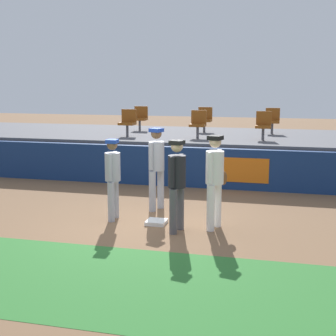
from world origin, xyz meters
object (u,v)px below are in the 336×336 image
player_fielder_home (215,176)px  seat_back_center (205,118)px  player_coach_visitor (156,163)px  seat_back_right (272,119)px  first_base (156,222)px  seat_front_center (198,123)px  player_umpire (177,179)px  seat_front_right (263,124)px  seat_back_left (140,117)px  seat_front_left (128,121)px  player_runner_visitor (113,174)px

player_fielder_home → seat_back_center: seat_back_center is taller
player_coach_visitor → seat_back_right: (2.36, 5.81, 0.58)m
player_fielder_home → first_base: bearing=-75.3°
first_base → seat_back_center: bearing=91.5°
first_base → seat_front_center: bearing=90.8°
player_coach_visitor → seat_front_center: 4.05m
player_fielder_home → player_coach_visitor: 1.85m
first_base → player_fielder_home: size_ratio=0.21×
first_base → player_umpire: bearing=-36.5°
seat_front_right → player_umpire: bearing=-103.9°
first_base → player_fielder_home: player_fielder_home is taller
seat_front_center → seat_back_center: bearing=93.3°
seat_front_right → seat_back_left: (-4.33, 1.80, 0.00)m
player_fielder_home → seat_front_center: bearing=-150.6°
player_coach_visitor → seat_back_left: size_ratio=2.23×
seat_front_right → seat_back_left: 4.69m
player_coach_visitor → seat_front_center: (0.22, 4.01, 0.58)m
seat_front_left → seat_back_center: (2.13, 1.80, -0.00)m
seat_front_left → seat_front_right: size_ratio=1.00×
player_umpire → seat_back_center: (-0.70, 7.28, 0.62)m
first_base → player_coach_visitor: (-0.29, 1.08, 1.05)m
seat_back_right → player_runner_visitor: bearing=-114.2°
player_fielder_home → seat_front_right: (0.67, 5.10, 0.59)m
first_base → player_umpire: (0.52, -0.38, 1.01)m
player_coach_visitor → seat_front_left: (-2.02, 4.01, 0.58)m
player_umpire → seat_front_left: bearing=-140.5°
player_runner_visitor → seat_front_center: seat_front_center is taller
player_runner_visitor → player_umpire: 1.57m
seat_front_center → player_fielder_home: bearing=-75.9°
player_fielder_home → player_coach_visitor: bearing=-111.0°
seat_front_center → player_runner_visitor: bearing=-100.2°
seat_back_center → seat_front_center: (0.10, -1.80, -0.00)m
player_fielder_home → player_umpire: size_ratio=1.04×
player_fielder_home → seat_back_center: (-1.38, 6.90, 0.59)m
seat_back_center → first_base: bearing=-88.5°
seat_front_center → seat_front_left: bearing=180.0°
player_coach_visitor → player_runner_visitor: bearing=-16.0°
seat_front_right → seat_back_right: 1.81m
seat_back_right → seat_back_left: (-4.53, 0.00, 0.00)m
seat_back_left → seat_back_right: bearing=-0.0°
player_umpire → seat_front_left: (-2.83, 5.48, 0.62)m
player_runner_visitor → seat_front_left: bearing=-168.1°
seat_front_center → seat_front_right: bearing=-0.0°
player_runner_visitor → player_umpire: (1.49, -0.49, 0.05)m
seat_front_right → seat_front_center: size_ratio=1.00×
first_base → player_runner_visitor: bearing=173.8°
player_coach_visitor → seat_back_right: seat_back_right is taller
player_fielder_home → seat_back_left: (-3.67, 6.90, 0.59)m
player_umpire → seat_front_left: size_ratio=2.15×
player_fielder_home → seat_front_right: 5.18m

